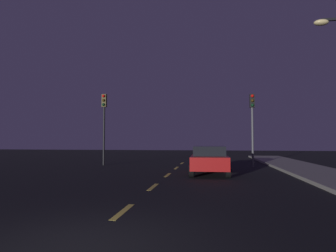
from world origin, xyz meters
TOP-DOWN VIEW (x-y plane):
  - ground_plane at (0.00, 7.00)m, footprint 80.00×80.00m
  - lane_stripe_second at (0.00, 2.60)m, footprint 0.16×1.60m
  - lane_stripe_third at (0.00, 6.40)m, footprint 0.16×1.60m
  - lane_stripe_fourth at (0.00, 10.20)m, footprint 0.16×1.60m
  - lane_stripe_fifth at (0.00, 14.00)m, footprint 0.16×1.60m
  - lane_stripe_sixth at (0.00, 17.80)m, footprint 0.16×1.60m
  - traffic_signal_left at (-5.26, 15.36)m, footprint 0.32×0.38m
  - traffic_signal_right at (4.84, 15.36)m, footprint 0.32×0.38m
  - car_stopped_ahead at (2.05, 11.16)m, footprint 1.96×4.58m

SIDE VIEW (x-z plane):
  - ground_plane at x=0.00m, z-range 0.00..0.00m
  - lane_stripe_second at x=0.00m, z-range 0.00..0.01m
  - lane_stripe_third at x=0.00m, z-range 0.00..0.01m
  - lane_stripe_fourth at x=0.00m, z-range 0.00..0.01m
  - lane_stripe_fifth at x=0.00m, z-range 0.00..0.01m
  - lane_stripe_sixth at x=0.00m, z-range 0.00..0.01m
  - car_stopped_ahead at x=2.05m, z-range 0.03..1.45m
  - traffic_signal_right at x=4.84m, z-range 0.96..5.72m
  - traffic_signal_left at x=-5.26m, z-range 0.99..5.96m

